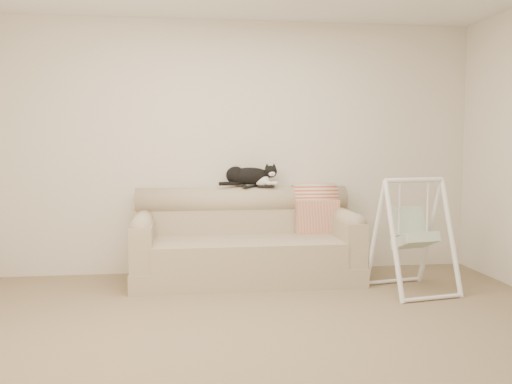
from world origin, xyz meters
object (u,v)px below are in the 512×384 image
Objects in this scene: remote_a at (250,186)px; tuxedo_cat at (250,176)px; sofa at (245,244)px; baby_swing at (412,235)px; remote_b at (266,186)px.

remote_a is 0.11m from tuxedo_cat.
sofa is 1.61m from baby_swing.
baby_swing reaches higher than remote_a.
tuxedo_cat is 1.72m from baby_swing.
remote_a is at bearing 146.99° from baby_swing.
remote_b is 1.54m from baby_swing.
remote_b is at bearing -3.82° from remote_a.
sofa is 2.10× the size of baby_swing.
remote_a is 1.03× the size of remote_b.
remote_a is 0.17× the size of baby_swing.
remote_b is 0.16× the size of baby_swing.
sofa is 0.71m from tuxedo_cat.
sofa is 0.64m from remote_b.
baby_swing reaches higher than sofa.
remote_a is (0.08, 0.22, 0.56)m from sofa.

